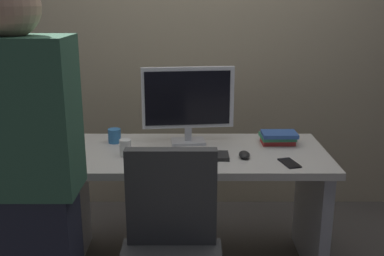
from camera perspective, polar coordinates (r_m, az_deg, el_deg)
The scene contains 10 objects.
wall_back at distance 3.36m, azimuth 0.02°, elevation 14.98°, with size 6.40×0.10×3.00m, color tan.
desk at distance 2.65m, azimuth 0.00°, elevation -7.32°, with size 1.53×0.69×0.72m.
person_at_desk at distance 1.86m, azimuth -19.89°, elevation -7.64°, with size 0.40×0.24×1.64m.
monitor at distance 2.65m, azimuth -0.51°, elevation 3.41°, with size 0.54×0.16×0.46m.
keyboard at distance 2.47m, azimuth -0.37°, elevation -3.52°, with size 0.43×0.13×0.02m, color #262626.
mouse at distance 2.48m, azimuth 6.59°, elevation -3.35°, with size 0.06×0.10×0.03m, color black.
cup_near_keyboard at distance 2.51m, azimuth -8.36°, elevation -2.46°, with size 0.06×0.06×0.09m, color white.
cup_by_monitor at distance 2.75m, azimuth -9.70°, elevation -0.97°, with size 0.08×0.08×0.08m, color #3372B2.
book_stack at distance 2.74m, azimuth 10.76°, elevation -1.16°, with size 0.21×0.17×0.07m.
cell_phone at distance 2.43m, azimuth 12.12°, elevation -4.32°, with size 0.07×0.14×0.01m, color black.
Camera 1 is at (0.00, -2.44, 1.55)m, focal length 42.49 mm.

